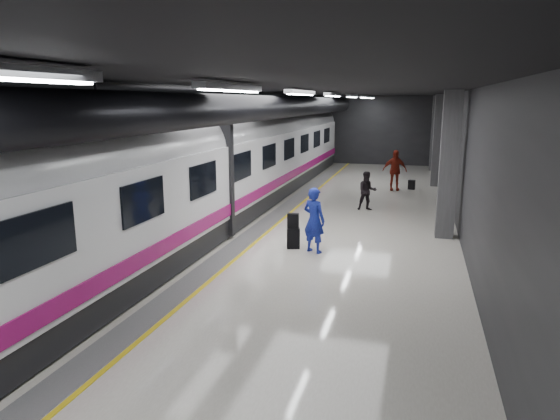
% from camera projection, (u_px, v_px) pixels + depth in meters
% --- Properties ---
extents(ground, '(40.00, 40.00, 0.00)m').
position_uv_depth(ground, '(288.00, 243.00, 15.01)').
color(ground, silver).
rests_on(ground, ground).
extents(platform_hall, '(10.02, 40.02, 4.51)m').
position_uv_depth(platform_hall, '(287.00, 122.00, 15.22)').
color(platform_hall, black).
rests_on(platform_hall, ground).
extents(train, '(3.05, 38.00, 4.05)m').
position_uv_depth(train, '(187.00, 171.00, 15.42)').
color(train, black).
rests_on(train, ground).
extents(traveler_main, '(0.79, 0.67, 1.85)m').
position_uv_depth(traveler_main, '(314.00, 220.00, 13.90)').
color(traveler_main, '#193BBC').
rests_on(traveler_main, ground).
extents(suitcase_main, '(0.42, 0.33, 0.60)m').
position_uv_depth(suitcase_main, '(293.00, 238.00, 14.39)').
color(suitcase_main, black).
rests_on(suitcase_main, ground).
extents(shoulder_bag, '(0.34, 0.20, 0.43)m').
position_uv_depth(shoulder_bag, '(293.00, 221.00, 14.31)').
color(shoulder_bag, black).
rests_on(shoulder_bag, suitcase_main).
extents(traveler_far_a, '(0.87, 0.76, 1.52)m').
position_uv_depth(traveler_far_a, '(367.00, 191.00, 19.33)').
color(traveler_far_a, black).
rests_on(traveler_far_a, ground).
extents(traveler_far_b, '(1.20, 0.69, 1.92)m').
position_uv_depth(traveler_far_b, '(395.00, 170.00, 23.63)').
color(traveler_far_b, maroon).
rests_on(traveler_far_b, ground).
extents(suitcase_far, '(0.35, 0.27, 0.46)m').
position_uv_depth(suitcase_far, '(412.00, 185.00, 24.00)').
color(suitcase_far, black).
rests_on(suitcase_far, ground).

